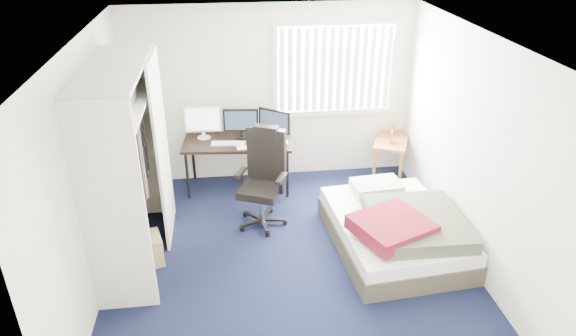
% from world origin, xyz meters
% --- Properties ---
extents(ground, '(4.20, 4.20, 0.00)m').
position_xyz_m(ground, '(0.00, 0.00, 0.00)').
color(ground, black).
rests_on(ground, ground).
extents(room_shell, '(4.20, 4.20, 4.20)m').
position_xyz_m(room_shell, '(0.00, 0.00, 1.51)').
color(room_shell, silver).
rests_on(room_shell, ground).
extents(window_assembly, '(1.72, 0.09, 1.32)m').
position_xyz_m(window_assembly, '(0.90, 2.04, 1.60)').
color(window_assembly, white).
rests_on(window_assembly, ground).
extents(closet, '(0.64, 1.84, 2.22)m').
position_xyz_m(closet, '(-1.67, 0.27, 1.35)').
color(closet, beige).
rests_on(closet, ground).
extents(desk, '(1.54, 0.83, 1.19)m').
position_xyz_m(desk, '(-0.49, 1.75, 0.76)').
color(desk, black).
rests_on(desk, ground).
extents(office_chair, '(0.77, 0.77, 1.25)m').
position_xyz_m(office_chair, '(-0.22, 0.82, 0.48)').
color(office_chair, black).
rests_on(office_chair, ground).
extents(footstool, '(0.31, 0.27, 0.22)m').
position_xyz_m(footstool, '(-0.07, 1.51, 0.17)').
color(footstool, white).
rests_on(footstool, ground).
extents(nightstand, '(0.76, 0.99, 0.79)m').
position_xyz_m(nightstand, '(1.75, 1.85, 0.54)').
color(nightstand, brown).
rests_on(nightstand, ground).
extents(bed, '(1.49, 1.91, 0.60)m').
position_xyz_m(bed, '(1.26, 0.03, 0.26)').
color(bed, '#3C372B').
rests_on(bed, ground).
extents(pine_box, '(0.52, 0.44, 0.33)m').
position_xyz_m(pine_box, '(-1.65, 0.10, 0.17)').
color(pine_box, tan).
rests_on(pine_box, ground).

